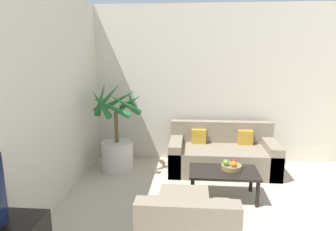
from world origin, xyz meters
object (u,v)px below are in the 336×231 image
potted_palm (117,141)px  apple_green (226,163)px  coffee_table (224,175)px  ottoman (184,208)px  fruit_bowl (231,167)px  apple_red (234,162)px  orange_fruit (234,164)px  sofa_loveseat (222,155)px

potted_palm → apple_green: size_ratio=17.45×
coffee_table → ottoman: bearing=-127.9°
potted_palm → fruit_bowl: (1.74, -0.74, -0.10)m
coffee_table → apple_green: (0.03, 0.04, 0.15)m
apple_red → orange_fruit: orange_fruit is taller
sofa_loveseat → apple_red: size_ratio=23.89×
sofa_loveseat → fruit_bowl: (0.03, -0.88, 0.15)m
potted_palm → orange_fruit: 1.93m
fruit_bowl → ottoman: size_ratio=0.48×
coffee_table → fruit_bowl: size_ratio=3.36×
sofa_loveseat → ottoman: bearing=-109.8°
fruit_bowl → coffee_table: bearing=-146.0°
sofa_loveseat → apple_red: sofa_loveseat is taller
orange_fruit → sofa_loveseat: bearing=93.1°
orange_fruit → ottoman: orange_fruit is taller
potted_palm → sofa_loveseat: potted_palm is taller
potted_palm → coffee_table: 1.83m
sofa_loveseat → ottoman: sofa_loveseat is taller
sofa_loveseat → orange_fruit: (0.05, -0.95, 0.22)m
sofa_loveseat → apple_green: bearing=-92.7°
potted_palm → apple_green: potted_palm is taller
coffee_table → orange_fruit: orange_fruit is taller
potted_palm → apple_green: (1.66, -0.77, -0.03)m
coffee_table → apple_red: apple_red is taller
apple_red → ottoman: (-0.64, -0.74, -0.30)m
fruit_bowl → apple_green: size_ratio=3.23×
sofa_loveseat → coffee_table: (-0.07, -0.96, 0.07)m
orange_fruit → ottoman: 0.96m
orange_fruit → ottoman: size_ratio=0.14×
coffee_table → apple_red: 0.22m
fruit_bowl → orange_fruit: bearing=-74.0°
coffee_table → ottoman: size_ratio=1.62×
apple_red → apple_green: size_ratio=0.86×
sofa_loveseat → potted_palm: bearing=-175.0°
orange_fruit → ottoman: bearing=-133.9°
apple_green → ottoman: apple_green is taller
apple_red → ottoman: bearing=-130.7°
ottoman → apple_red: bearing=49.3°
potted_palm → fruit_bowl: size_ratio=5.40×
orange_fruit → apple_green: bearing=159.8°
coffee_table → ottoman: (-0.50, -0.65, -0.15)m
potted_palm → sofa_loveseat: 1.73m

